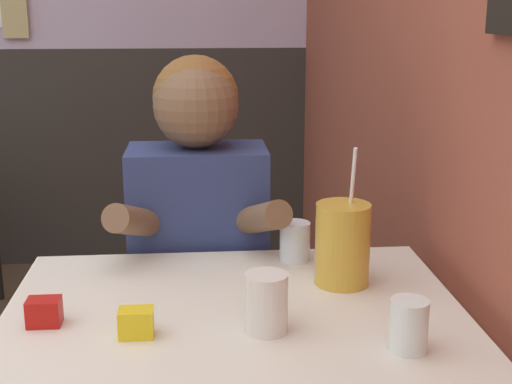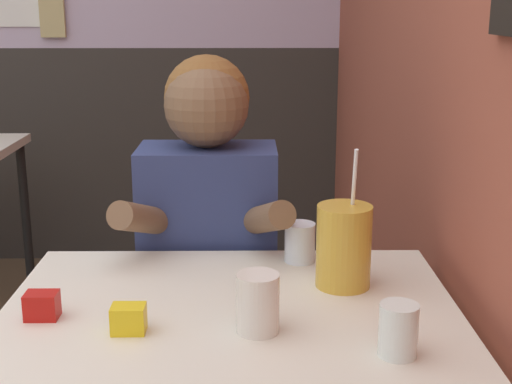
# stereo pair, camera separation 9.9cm
# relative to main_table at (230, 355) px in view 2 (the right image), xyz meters

# --- Properties ---
(main_table) EXTENTS (0.87, 0.73, 0.75)m
(main_table) POSITION_rel_main_table_xyz_m (0.00, 0.00, 0.00)
(main_table) COLOR beige
(main_table) RESTS_ON ground_plane
(person_seated) EXTENTS (0.42, 0.41, 1.20)m
(person_seated) POSITION_rel_main_table_xyz_m (-0.07, 0.49, -0.04)
(person_seated) COLOR navy
(person_seated) RESTS_ON ground_plane
(cocktail_pitcher) EXTENTS (0.11, 0.11, 0.29)m
(cocktail_pitcher) POSITION_rel_main_table_xyz_m (0.23, 0.15, 0.17)
(cocktail_pitcher) COLOR gold
(cocktail_pitcher) RESTS_ON main_table
(glass_near_pitcher) EXTENTS (0.07, 0.07, 0.09)m
(glass_near_pitcher) POSITION_rel_main_table_xyz_m (0.15, 0.29, 0.12)
(glass_near_pitcher) COLOR silver
(glass_near_pitcher) RESTS_ON main_table
(glass_center) EXTENTS (0.07, 0.07, 0.09)m
(glass_center) POSITION_rel_main_table_xyz_m (0.28, -0.15, 0.13)
(glass_center) COLOR silver
(glass_center) RESTS_ON main_table
(glass_far_side) EXTENTS (0.08, 0.08, 0.11)m
(glass_far_side) POSITION_rel_main_table_xyz_m (0.05, -0.06, 0.13)
(glass_far_side) COLOR silver
(glass_far_side) RESTS_ON main_table
(condiment_ketchup) EXTENTS (0.06, 0.04, 0.05)m
(condiment_ketchup) POSITION_rel_main_table_xyz_m (-0.35, -0.00, 0.10)
(condiment_ketchup) COLOR #B7140F
(condiment_ketchup) RESTS_ON main_table
(condiment_mustard) EXTENTS (0.06, 0.04, 0.05)m
(condiment_mustard) POSITION_rel_main_table_xyz_m (-0.18, -0.06, 0.10)
(condiment_mustard) COLOR yellow
(condiment_mustard) RESTS_ON main_table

